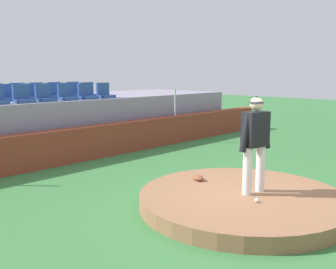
{
  "coord_description": "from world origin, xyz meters",
  "views": [
    {
      "loc": [
        -5.93,
        -3.75,
        2.51
      ],
      "look_at": [
        0.0,
        1.93,
        1.17
      ],
      "focal_mm": 40.84,
      "sensor_mm": 36.0,
      "label": 1
    }
  ],
  "objects_px": {
    "stadium_chair_5": "(105,93)",
    "stadium_chair_17": "(75,91)",
    "baseball": "(257,200)",
    "stadium_chair_16": "(56,92)",
    "stadium_chair_1": "(23,97)",
    "stadium_chair_10": "(70,93)",
    "stadium_chair_8": "(31,95)",
    "stadium_chair_11": "(89,92)",
    "stadium_chair_3": "(67,95)",
    "stadium_chair_15": "(38,93)",
    "stadium_chair_2": "(45,96)",
    "stadium_chair_7": "(7,96)",
    "stadium_chair_14": "(19,94)",
    "fielding_glove": "(198,178)",
    "stadium_chair_9": "(51,94)",
    "pitcher": "(255,137)",
    "stadium_chair_4": "(87,94)"
  },
  "relations": [
    {
      "from": "stadium_chair_1",
      "to": "stadium_chair_8",
      "type": "distance_m",
      "value": 1.15
    },
    {
      "from": "pitcher",
      "to": "fielding_glove",
      "type": "distance_m",
      "value": 1.62
    },
    {
      "from": "stadium_chair_1",
      "to": "stadium_chair_10",
      "type": "xyz_separation_m",
      "value": [
        2.07,
        0.91,
        0.0
      ]
    },
    {
      "from": "stadium_chair_9",
      "to": "stadium_chair_15",
      "type": "bearing_deg",
      "value": -90.54
    },
    {
      "from": "stadium_chair_7",
      "to": "stadium_chair_9",
      "type": "xyz_separation_m",
      "value": [
        1.41,
        -0.02,
        0.0
      ]
    },
    {
      "from": "stadium_chair_2",
      "to": "stadium_chair_15",
      "type": "relative_size",
      "value": 1.0
    },
    {
      "from": "baseball",
      "to": "stadium_chair_16",
      "type": "relative_size",
      "value": 0.15
    },
    {
      "from": "stadium_chair_5",
      "to": "stadium_chair_8",
      "type": "distance_m",
      "value": 2.3
    },
    {
      "from": "stadium_chair_2",
      "to": "stadium_chair_1",
      "type": "bearing_deg",
      "value": 1.39
    },
    {
      "from": "baseball",
      "to": "stadium_chair_1",
      "type": "height_order",
      "value": "stadium_chair_1"
    },
    {
      "from": "stadium_chair_8",
      "to": "stadium_chair_16",
      "type": "distance_m",
      "value": 1.66
    },
    {
      "from": "stadium_chair_7",
      "to": "stadium_chair_17",
      "type": "relative_size",
      "value": 1.0
    },
    {
      "from": "stadium_chair_7",
      "to": "stadium_chair_10",
      "type": "relative_size",
      "value": 1.0
    },
    {
      "from": "stadium_chair_2",
      "to": "stadium_chair_11",
      "type": "height_order",
      "value": "same"
    },
    {
      "from": "stadium_chair_2",
      "to": "stadium_chair_9",
      "type": "bearing_deg",
      "value": -128.3
    },
    {
      "from": "stadium_chair_1",
      "to": "stadium_chair_4",
      "type": "distance_m",
      "value": 2.1
    },
    {
      "from": "stadium_chair_3",
      "to": "stadium_chair_16",
      "type": "distance_m",
      "value": 1.93
    },
    {
      "from": "stadium_chair_7",
      "to": "pitcher",
      "type": "bearing_deg",
      "value": 99.31
    },
    {
      "from": "stadium_chair_10",
      "to": "stadium_chair_14",
      "type": "relative_size",
      "value": 1.0
    },
    {
      "from": "stadium_chair_8",
      "to": "stadium_chair_15",
      "type": "distance_m",
      "value": 1.1
    },
    {
      "from": "pitcher",
      "to": "stadium_chair_2",
      "type": "relative_size",
      "value": 3.65
    },
    {
      "from": "stadium_chair_5",
      "to": "stadium_chair_10",
      "type": "bearing_deg",
      "value": -50.91
    },
    {
      "from": "stadium_chair_2",
      "to": "stadium_chair_9",
      "type": "relative_size",
      "value": 1.0
    },
    {
      "from": "stadium_chair_1",
      "to": "stadium_chair_10",
      "type": "relative_size",
      "value": 1.0
    },
    {
      "from": "stadium_chair_9",
      "to": "stadium_chair_15",
      "type": "relative_size",
      "value": 1.0
    },
    {
      "from": "stadium_chair_8",
      "to": "stadium_chair_15",
      "type": "relative_size",
      "value": 1.0
    },
    {
      "from": "fielding_glove",
      "to": "stadium_chair_11",
      "type": "height_order",
      "value": "stadium_chair_11"
    },
    {
      "from": "stadium_chair_7",
      "to": "stadium_chair_16",
      "type": "bearing_deg",
      "value": -156.96
    },
    {
      "from": "stadium_chair_7",
      "to": "stadium_chair_4",
      "type": "bearing_deg",
      "value": 156.18
    },
    {
      "from": "stadium_chair_17",
      "to": "fielding_glove",
      "type": "bearing_deg",
      "value": 76.89
    },
    {
      "from": "fielding_glove",
      "to": "stadium_chair_16",
      "type": "bearing_deg",
      "value": 20.58
    },
    {
      "from": "fielding_glove",
      "to": "stadium_chair_14",
      "type": "xyz_separation_m",
      "value": [
        -0.43,
        7.17,
        1.5
      ]
    },
    {
      "from": "stadium_chair_10",
      "to": "stadium_chair_14",
      "type": "bearing_deg",
      "value": -32.61
    },
    {
      "from": "stadium_chair_2",
      "to": "stadium_chair_5",
      "type": "bearing_deg",
      "value": 179.42
    },
    {
      "from": "stadium_chair_8",
      "to": "stadium_chair_11",
      "type": "bearing_deg",
      "value": 178.86
    },
    {
      "from": "stadium_chair_5",
      "to": "stadium_chair_17",
      "type": "xyz_separation_m",
      "value": [
        0.0,
        1.8,
        0.0
      ]
    },
    {
      "from": "stadium_chair_10",
      "to": "stadium_chair_11",
      "type": "distance_m",
      "value": 0.72
    },
    {
      "from": "stadium_chair_4",
      "to": "stadium_chair_14",
      "type": "distance_m",
      "value": 2.27
    },
    {
      "from": "stadium_chair_7",
      "to": "stadium_chair_14",
      "type": "xyz_separation_m",
      "value": [
        0.74,
        0.85,
        0.0
      ]
    },
    {
      "from": "stadium_chair_2",
      "to": "stadium_chair_15",
      "type": "distance_m",
      "value": 1.9
    },
    {
      "from": "stadium_chair_3",
      "to": "baseball",
      "type": "bearing_deg",
      "value": 84.91
    },
    {
      "from": "stadium_chair_5",
      "to": "stadium_chair_10",
      "type": "xyz_separation_m",
      "value": [
        -0.74,
        0.91,
        0.0
      ]
    },
    {
      "from": "stadium_chair_3",
      "to": "stadium_chair_15",
      "type": "bearing_deg",
      "value": -89.28
    },
    {
      "from": "baseball",
      "to": "stadium_chair_5",
      "type": "relative_size",
      "value": 0.15
    },
    {
      "from": "baseball",
      "to": "pitcher",
      "type": "bearing_deg",
      "value": 37.68
    },
    {
      "from": "pitcher",
      "to": "baseball",
      "type": "distance_m",
      "value": 1.16
    },
    {
      "from": "baseball",
      "to": "stadium_chair_11",
      "type": "height_order",
      "value": "stadium_chair_11"
    },
    {
      "from": "stadium_chair_2",
      "to": "stadium_chair_4",
      "type": "distance_m",
      "value": 1.43
    },
    {
      "from": "stadium_chair_3",
      "to": "stadium_chair_8",
      "type": "height_order",
      "value": "same"
    },
    {
      "from": "baseball",
      "to": "stadium_chair_17",
      "type": "distance_m",
      "value": 9.15
    }
  ]
}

